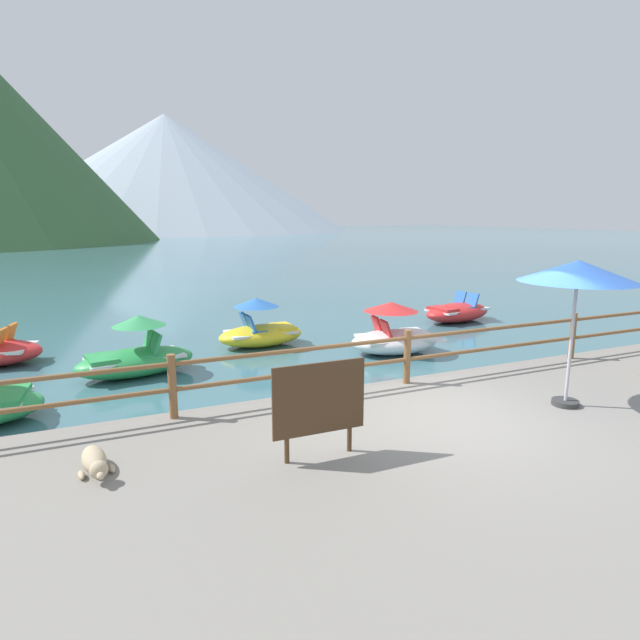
# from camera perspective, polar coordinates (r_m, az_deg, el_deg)

# --- Properties ---
(ground_plane) EXTENTS (200.00, 200.00, 0.00)m
(ground_plane) POSITION_cam_1_polar(r_m,az_deg,el_deg) (46.23, -17.81, 6.76)
(ground_plane) COLOR #3D6B75
(promenade_dock) EXTENTS (28.00, 8.00, 0.40)m
(promenade_dock) POSITION_cam_1_polar(r_m,az_deg,el_deg) (6.87, 27.42, -16.72)
(promenade_dock) COLOR gray
(promenade_dock) RESTS_ON ground
(dock_railing) EXTENTS (23.92, 0.12, 0.95)m
(dock_railing) POSITION_cam_1_polar(r_m,az_deg,el_deg) (9.19, 9.48, -3.36)
(dock_railing) COLOR brown
(dock_railing) RESTS_ON promenade_dock
(sign_board) EXTENTS (1.18, 0.07, 1.19)m
(sign_board) POSITION_cam_1_polar(r_m,az_deg,el_deg) (6.30, -0.10, -8.68)
(sign_board) COLOR beige
(sign_board) RESTS_ON promenade_dock
(beach_umbrella) EXTENTS (1.70, 1.70, 2.24)m
(beach_umbrella) POSITION_cam_1_polar(r_m,az_deg,el_deg) (8.60, 26.26, 4.59)
(beach_umbrella) COLOR #B2B2B7
(beach_umbrella) RESTS_ON promenade_dock
(dog_resting) EXTENTS (0.41, 1.08, 0.26)m
(dog_resting) POSITION_cam_1_polar(r_m,az_deg,el_deg) (6.71, -23.30, -13.97)
(dog_resting) COLOR tan
(dog_resting) RESTS_ON promenade_dock
(pedal_boat_0) EXTENTS (2.62, 1.64, 0.89)m
(pedal_boat_0) POSITION_cam_1_polar(r_m,az_deg,el_deg) (16.97, 14.71, 0.87)
(pedal_boat_0) COLOR red
(pedal_boat_0) RESTS_ON ground
(pedal_boat_1) EXTENTS (2.58, 1.54, 1.27)m
(pedal_boat_1) POSITION_cam_1_polar(r_m,az_deg,el_deg) (11.53, -19.43, -3.74)
(pedal_boat_1) COLOR green
(pedal_boat_1) RESTS_ON ground
(pedal_boat_3) EXTENTS (2.24, 1.28, 1.24)m
(pedal_boat_3) POSITION_cam_1_polar(r_m,az_deg,el_deg) (13.41, -6.48, -1.07)
(pedal_boat_3) COLOR yellow
(pedal_boat_3) RESTS_ON ground
(pedal_boat_5) EXTENTS (2.32, 1.64, 1.26)m
(pedal_boat_5) POSITION_cam_1_polar(r_m,az_deg,el_deg) (12.75, 8.07, -1.66)
(pedal_boat_5) COLOR white
(pedal_boat_5) RESTS_ON ground
(distant_peak) EXTENTS (75.26, 75.26, 23.64)m
(distant_peak) POSITION_cam_1_polar(r_m,az_deg,el_deg) (118.04, -16.28, 15.09)
(distant_peak) COLOR #9EADBC
(distant_peak) RESTS_ON ground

